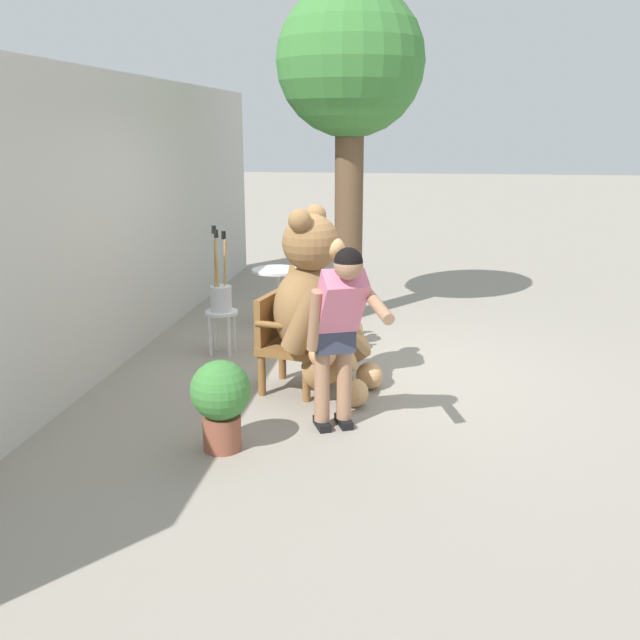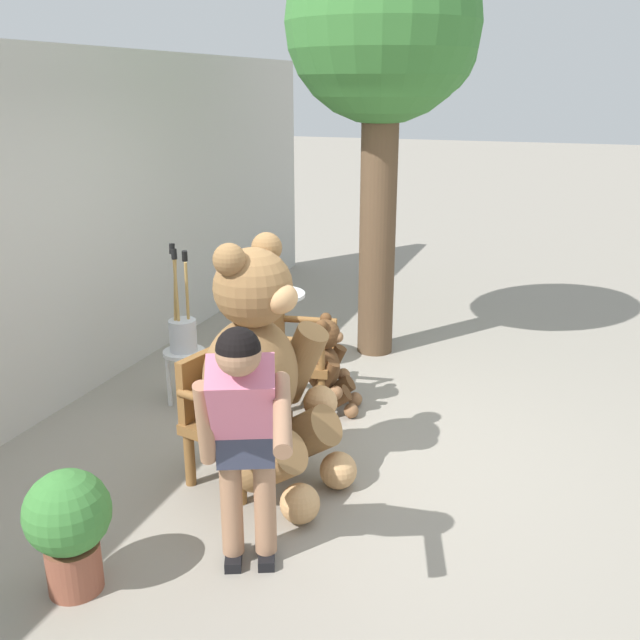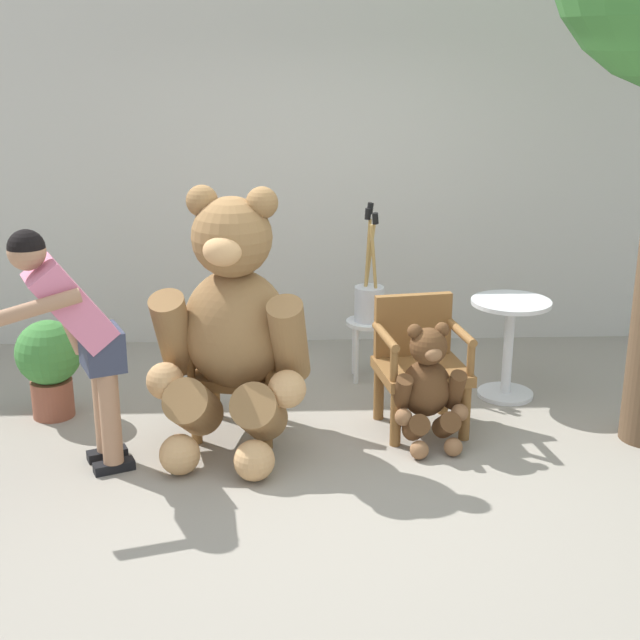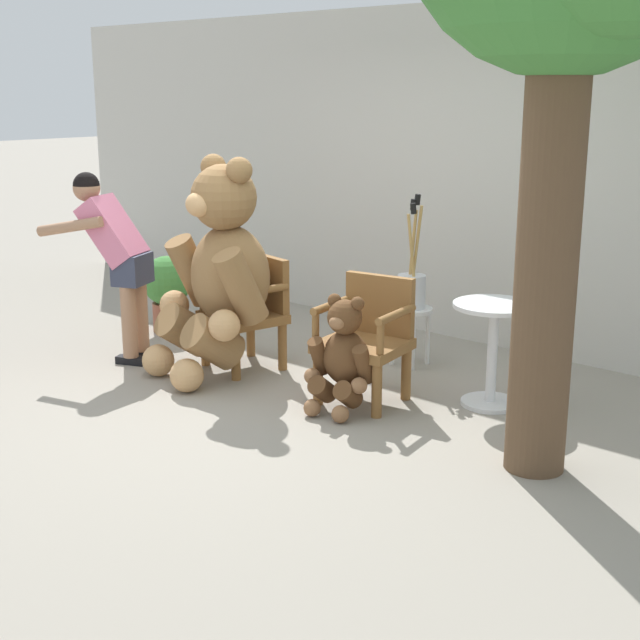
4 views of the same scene
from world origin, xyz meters
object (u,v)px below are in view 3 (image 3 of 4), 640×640
at_px(wooden_chair_left, 241,362).
at_px(wooden_chair_right, 419,360).
at_px(teddy_bear_small, 428,386).
at_px(teddy_bear_large, 232,325).
at_px(potted_plant, 49,361).
at_px(person_visitor, 76,328).
at_px(brush_bucket, 369,298).
at_px(round_side_table, 509,337).
at_px(white_stool, 369,334).

distance_m(wooden_chair_left, wooden_chair_right, 1.17).
relative_size(wooden_chair_left, teddy_bear_small, 1.08).
distance_m(teddy_bear_large, potted_plant, 1.43).
relative_size(teddy_bear_large, teddy_bear_small, 2.07).
height_order(person_visitor, brush_bucket, person_visitor).
xyz_separation_m(teddy_bear_small, brush_bucket, (-0.27, 1.14, 0.25)).
bearing_deg(wooden_chair_right, wooden_chair_left, -179.97).
xyz_separation_m(teddy_bear_large, teddy_bear_small, (1.21, -0.02, -0.42)).
relative_size(wooden_chair_left, round_side_table, 1.19).
relative_size(white_stool, brush_bucket, 0.52).
bearing_deg(round_side_table, wooden_chair_right, -146.14).
xyz_separation_m(wooden_chair_right, brush_bucket, (-0.25, 0.86, 0.17)).
height_order(teddy_bear_small, potted_plant, teddy_bear_small).
distance_m(wooden_chair_left, person_visitor, 1.15).
xyz_separation_m(wooden_chair_left, person_visitor, (-0.90, -0.57, 0.43)).
distance_m(teddy_bear_large, brush_bucket, 1.48).
bearing_deg(person_visitor, teddy_bear_small, 7.74).
relative_size(wooden_chair_right, brush_bucket, 0.98).
xyz_separation_m(wooden_chair_right, round_side_table, (0.71, 0.47, -0.01)).
relative_size(wooden_chair_left, potted_plant, 1.26).
relative_size(teddy_bear_small, brush_bucket, 0.90).
distance_m(round_side_table, potted_plant, 3.18).
height_order(teddy_bear_large, white_stool, teddy_bear_large).
bearing_deg(round_side_table, potted_plant, -175.80).
xyz_separation_m(wooden_chair_right, teddy_bear_small, (0.02, -0.28, -0.07)).
relative_size(teddy_bear_small, person_visitor, 0.53).
height_order(white_stool, round_side_table, round_side_table).
relative_size(white_stool, potted_plant, 0.68).
bearing_deg(person_visitor, round_side_table, 20.56).
xyz_separation_m(wooden_chair_left, teddy_bear_small, (1.18, -0.28, -0.07)).
relative_size(teddy_bear_small, white_stool, 1.73).
height_order(wooden_chair_right, teddy_bear_small, wooden_chair_right).
xyz_separation_m(person_visitor, white_stool, (1.82, 1.43, -0.54)).
bearing_deg(round_side_table, teddy_bear_small, -132.37).
bearing_deg(potted_plant, teddy_bear_large, -21.85).
height_order(wooden_chair_left, round_side_table, wooden_chair_left).
bearing_deg(wooden_chair_left, teddy_bear_small, -13.45).
bearing_deg(wooden_chair_right, teddy_bear_large, -167.41).
bearing_deg(white_stool, potted_plant, -164.41).
bearing_deg(teddy_bear_small, round_side_table, 47.63).
height_order(wooden_chair_right, teddy_bear_large, teddy_bear_large).
distance_m(wooden_chair_right, teddy_bear_large, 1.27).
height_order(brush_bucket, round_side_table, brush_bucket).
relative_size(person_visitor, white_stool, 3.24).
bearing_deg(teddy_bear_small, teddy_bear_large, 179.25).
height_order(teddy_bear_small, white_stool, teddy_bear_small).
height_order(teddy_bear_large, round_side_table, teddy_bear_large).
relative_size(teddy_bear_large, person_visitor, 1.10).
distance_m(wooden_chair_right, teddy_bear_small, 0.29).
bearing_deg(teddy_bear_large, brush_bucket, 50.08).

